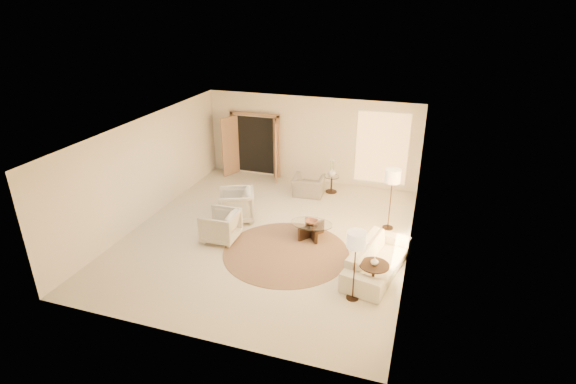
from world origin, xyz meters
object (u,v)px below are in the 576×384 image
(end_vase, at_px, (375,261))
(side_vase, at_px, (332,172))
(sofa, at_px, (378,259))
(armchair_left, at_px, (236,204))
(armchair_right, at_px, (220,224))
(coffee_table, at_px, (311,228))
(end_table, at_px, (374,272))
(bowl, at_px, (311,222))
(floor_lamp_near, at_px, (393,179))
(floor_lamp_far, at_px, (356,243))
(accent_chair, at_px, (309,183))
(side_table, at_px, (331,182))

(end_vase, bearing_deg, side_vase, 112.81)
(sofa, distance_m, armchair_left, 4.28)
(armchair_right, relative_size, coffee_table, 0.78)
(coffee_table, xyz_separation_m, side_vase, (-0.16, 2.98, 0.41))
(armchair_left, relative_size, end_table, 1.52)
(sofa, height_order, coffee_table, sofa)
(armchair_left, relative_size, bowl, 2.92)
(sofa, distance_m, coffee_table, 2.12)
(coffee_table, xyz_separation_m, end_vase, (1.82, -1.73, 0.42))
(coffee_table, distance_m, bowl, 0.19)
(end_table, bearing_deg, sofa, 90.00)
(end_vase, bearing_deg, armchair_right, 167.26)
(coffee_table, distance_m, end_vase, 2.55)
(side_vase, bearing_deg, floor_lamp_near, -43.59)
(armchair_right, distance_m, side_vase, 4.31)
(sofa, xyz_separation_m, end_table, (-0.00, -0.65, 0.07))
(floor_lamp_far, xyz_separation_m, side_vase, (-1.64, 5.18, -0.64))
(coffee_table, relative_size, floor_lamp_far, 0.72)
(end_table, bearing_deg, floor_lamp_near, 90.00)
(end_vase, bearing_deg, end_table, 153.43)
(coffee_table, bearing_deg, side_vase, 93.15)
(floor_lamp_far, bearing_deg, end_vase, 54.09)
(end_table, distance_m, floor_lamp_near, 3.01)
(end_vase, height_order, side_vase, side_vase)
(accent_chair, bearing_deg, armchair_left, 52.55)
(bowl, distance_m, side_vase, 3.00)
(armchair_right, relative_size, side_vase, 3.42)
(sofa, xyz_separation_m, bowl, (-1.82, 1.08, 0.10))
(floor_lamp_near, bearing_deg, end_vase, -90.00)
(armchair_right, height_order, floor_lamp_far, floor_lamp_far)
(coffee_table, bearing_deg, floor_lamp_far, -56.02)
(armchair_left, bearing_deg, sofa, 46.76)
(accent_chair, bearing_deg, armchair_right, 63.83)
(sofa, bearing_deg, floor_lamp_near, 11.43)
(floor_lamp_far, bearing_deg, side_vase, 107.61)
(end_table, distance_m, side_table, 5.12)
(accent_chair, height_order, coffee_table, accent_chair)
(end_table, bearing_deg, coffee_table, 136.42)
(armchair_left, bearing_deg, end_table, 39.02)
(accent_chair, relative_size, end_table, 1.50)
(armchair_left, height_order, coffee_table, armchair_left)
(sofa, height_order, side_vase, side_vase)
(floor_lamp_near, height_order, end_vase, floor_lamp_near)
(armchair_left, relative_size, side_table, 1.77)
(coffee_table, relative_size, floor_lamp_near, 0.66)
(armchair_right, bearing_deg, end_table, 75.67)
(end_table, height_order, floor_lamp_near, floor_lamp_near)
(side_table, distance_m, side_vase, 0.34)
(bowl, height_order, side_vase, side_vase)
(armchair_right, bearing_deg, sofa, 84.82)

